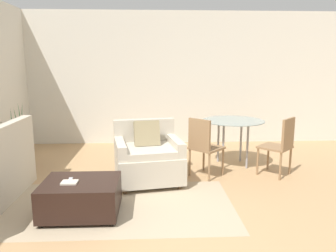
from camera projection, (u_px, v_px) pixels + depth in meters
The scene contains 11 objects.
ground_plane at pixel (167, 234), 3.29m from camera, with size 20.00×20.00×0.00m, color tan.
wall_back at pixel (158, 79), 6.88m from camera, with size 12.00×0.06×2.75m.
area_rug at pixel (117, 206), 3.93m from camera, with size 2.79×1.55×0.01m.
armchair at pixel (148, 158), 4.70m from camera, with size 1.04×1.00×0.88m.
ottoman at pixel (81, 196), 3.68m from camera, with size 0.84×0.69×0.39m.
book_stack at pixel (69, 182), 3.58m from camera, with size 0.17×0.13×0.02m.
tv_remote_primary at pixel (70, 180), 3.67m from camera, with size 0.06×0.16×0.01m.
potted_plant at pixel (21, 155), 5.26m from camera, with size 0.35×0.35×1.11m.
dining_table at pixel (233, 126), 5.42m from camera, with size 1.02×1.02×0.76m.
dining_chair_near_left at pixel (203, 144), 4.84m from camera, with size 0.59×0.59×0.90m.
dining_chair_near_right at pixel (281, 143), 4.90m from camera, with size 0.59×0.59×0.90m.
Camera 1 is at (-0.13, -3.02, 1.68)m, focal length 35.00 mm.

